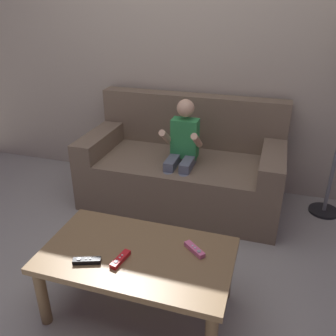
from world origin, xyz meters
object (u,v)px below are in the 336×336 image
Objects in this scene: game_remote_black_center at (87,261)px; game_remote_pink_far_corner at (195,249)px; person_seated_on_couch at (182,151)px; coffee_table at (137,261)px; game_remote_red_near_edge at (120,259)px; couch at (184,168)px.

game_remote_black_center and game_remote_pink_far_corner have the same top height.
person_seated_on_couch is 1.05m from game_remote_pink_far_corner.
game_remote_black_center is 1.10× the size of game_remote_pink_far_corner.
coffee_table is 0.31m from game_remote_pink_far_corner.
game_remote_black_center is at bearing -97.26° from person_seated_on_couch.
game_remote_black_center is at bearing -158.67° from game_remote_red_near_edge.
game_remote_red_near_edge is 0.39m from game_remote_pink_far_corner.
game_remote_pink_far_corner is at bearing 26.58° from game_remote_black_center.
person_seated_on_couch reaches higher than coffee_table.
game_remote_red_near_edge is (-0.06, -0.09, 0.07)m from coffee_table.
coffee_table is 0.27m from game_remote_black_center.
game_remote_black_center is at bearing -144.82° from coffee_table.
coffee_table is 6.98× the size of game_remote_black_center.
game_remote_red_near_edge reaches higher than coffee_table.
game_remote_pink_far_corner reaches higher than coffee_table.
couch is 1.27m from coffee_table.
game_remote_red_near_edge is 0.17m from game_remote_black_center.
game_remote_pink_far_corner is at bearing -70.97° from person_seated_on_couch.
game_remote_black_center is 0.56m from game_remote_pink_far_corner.
coffee_table is (0.08, -1.26, 0.04)m from couch.
couch is 1.61× the size of coffee_table.
person_seated_on_couch is 6.35× the size of game_remote_black_center.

